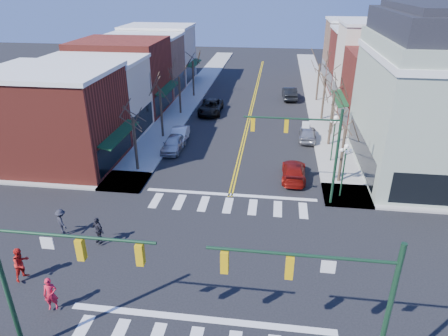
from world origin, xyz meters
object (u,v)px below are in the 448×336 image
at_px(lamppost_corner, 345,162).
at_px(car_left_mid, 179,135).
at_px(car_left_far, 211,107).
at_px(pedestrian_red_b, 21,264).
at_px(pedestrian_dark_a, 98,230).
at_px(lamppost_midblock, 334,131).
at_px(pedestrian_red_a, 51,294).
at_px(car_right_mid, 308,133).
at_px(victorian_corner, 448,94).
at_px(pedestrian_dark_b, 62,222).
at_px(car_left_near, 174,143).
at_px(car_right_near, 294,171).
at_px(car_right_far, 289,93).

distance_m(lamppost_corner, car_left_mid, 17.59).
xyz_separation_m(car_left_far, pedestrian_red_b, (-5.20, -30.90, 0.33)).
distance_m(lamppost_corner, pedestrian_dark_a, 17.54).
distance_m(lamppost_midblock, car_left_far, 18.34).
bearing_deg(pedestrian_dark_a, lamppost_midblock, 74.67).
distance_m(pedestrian_red_a, pedestrian_dark_a, 5.52).
distance_m(car_left_mid, car_right_mid, 12.98).
height_order(victorian_corner, pedestrian_red_b, victorian_corner).
relative_size(car_left_far, pedestrian_dark_b, 3.29).
distance_m(victorian_corner, lamppost_midblock, 9.10).
height_order(car_left_near, car_right_near, car_left_near).
height_order(lamppost_corner, car_left_near, lamppost_corner).
relative_size(car_left_near, car_right_far, 0.87).
distance_m(car_right_mid, pedestrian_red_a, 28.69).
distance_m(car_left_far, car_right_far, 12.28).
bearing_deg(car_right_mid, lamppost_midblock, 111.80).
distance_m(lamppost_midblock, car_left_near, 14.78).
relative_size(car_left_near, pedestrian_dark_b, 2.53).
xyz_separation_m(victorian_corner, car_right_mid, (-10.10, 5.70, -5.93)).
bearing_deg(car_right_near, lamppost_corner, 142.94).
bearing_deg(car_left_mid, car_right_far, 54.27).
xyz_separation_m(car_right_far, pedestrian_dark_b, (-14.80, -34.26, 0.19)).
bearing_deg(car_right_far, pedestrian_red_a, 68.75).
bearing_deg(lamppost_midblock, pedestrian_dark_b, -142.75).
xyz_separation_m(car_left_near, car_left_far, (1.60, 12.07, 0.05)).
relative_size(car_right_near, pedestrian_red_a, 2.61).
height_order(lamppost_midblock, car_right_mid, lamppost_midblock).
distance_m(car_right_far, pedestrian_dark_a, 36.94).
relative_size(lamppost_corner, pedestrian_dark_a, 2.44).
bearing_deg(car_right_mid, pedestrian_red_a, 64.18).
bearing_deg(pedestrian_dark_a, pedestrian_red_a, -58.40).
height_order(car_left_mid, car_right_near, car_left_mid).
bearing_deg(car_left_far, car_right_far, 37.52).
height_order(car_left_near, car_left_mid, car_left_near).
height_order(car_left_mid, pedestrian_red_b, pedestrian_red_b).
bearing_deg(lamppost_midblock, pedestrian_red_b, -135.09).
bearing_deg(car_right_far, car_left_near, 55.83).
xyz_separation_m(car_left_mid, pedestrian_dark_b, (-3.60, -16.89, 0.31)).
bearing_deg(car_right_far, car_left_far, 33.99).
height_order(lamppost_midblock, car_right_near, lamppost_midblock).
bearing_deg(lamppost_corner, victorian_corner, 35.86).
bearing_deg(pedestrian_dark_a, car_right_far, 102.48).
height_order(car_left_mid, car_right_far, car_right_far).
relative_size(lamppost_corner, pedestrian_dark_b, 2.53).
height_order(car_left_near, pedestrian_dark_b, pedestrian_dark_b).
height_order(car_left_far, pedestrian_red_b, pedestrian_red_b).
relative_size(lamppost_corner, car_left_mid, 1.03).
bearing_deg(car_right_far, lamppost_midblock, 94.87).
height_order(car_right_far, pedestrian_red_a, pedestrian_red_a).
bearing_deg(pedestrian_dark_a, pedestrian_red_b, -94.86).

